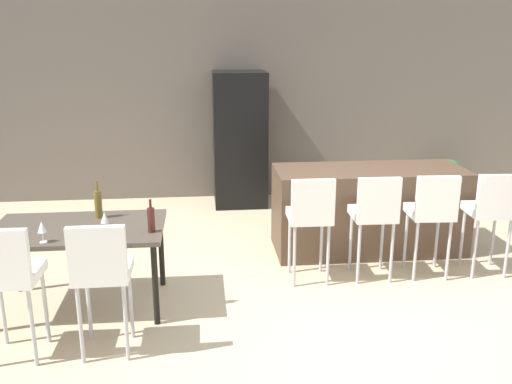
% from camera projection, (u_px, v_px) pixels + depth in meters
% --- Properties ---
extents(ground_plane, '(10.00, 10.00, 0.00)m').
position_uv_depth(ground_plane, '(329.00, 280.00, 5.37)').
color(ground_plane, '#C6B28E').
extents(back_wall, '(10.00, 0.12, 2.90)m').
position_uv_depth(back_wall, '(284.00, 97.00, 7.96)').
color(back_wall, '#665B51').
rests_on(back_wall, ground_plane).
extents(kitchen_island, '(2.05, 0.79, 0.92)m').
position_uv_depth(kitchen_island, '(368.00, 209.00, 6.05)').
color(kitchen_island, '#4C3828').
rests_on(kitchen_island, ground_plane).
extents(bar_chair_left, '(0.41, 0.41, 1.05)m').
position_uv_depth(bar_chair_left, '(311.00, 213.00, 5.17)').
color(bar_chair_left, white).
rests_on(bar_chair_left, ground_plane).
extents(bar_chair_middle, '(0.41, 0.41, 1.05)m').
position_uv_depth(bar_chair_middle, '(375.00, 211.00, 5.22)').
color(bar_chair_middle, white).
rests_on(bar_chair_middle, ground_plane).
extents(bar_chair_right, '(0.42, 0.42, 1.05)m').
position_uv_depth(bar_chair_right, '(432.00, 209.00, 5.28)').
color(bar_chair_right, white).
rests_on(bar_chair_right, ground_plane).
extents(bar_chair_far, '(0.43, 0.43, 1.05)m').
position_uv_depth(bar_chair_far, '(492.00, 207.00, 5.34)').
color(bar_chair_far, white).
rests_on(bar_chair_far, ground_plane).
extents(dining_table, '(1.44, 0.87, 0.74)m').
position_uv_depth(dining_table, '(78.00, 234.00, 4.68)').
color(dining_table, '#4C4238').
rests_on(dining_table, ground_plane).
extents(dining_chair_near, '(0.41, 0.41, 1.05)m').
position_uv_depth(dining_chair_near, '(7.00, 272.00, 3.88)').
color(dining_chair_near, white).
rests_on(dining_chair_near, ground_plane).
extents(dining_chair_far, '(0.40, 0.40, 1.05)m').
position_uv_depth(dining_chair_far, '(101.00, 268.00, 3.95)').
color(dining_chair_far, white).
rests_on(dining_chair_far, ground_plane).
extents(wine_bottle_near, '(0.07, 0.07, 0.34)m').
position_uv_depth(wine_bottle_near, '(98.00, 204.00, 4.87)').
color(wine_bottle_near, brown).
rests_on(wine_bottle_near, dining_table).
extents(wine_bottle_far, '(0.06, 0.06, 0.28)m').
position_uv_depth(wine_bottle_far, '(151.00, 219.00, 4.52)').
color(wine_bottle_far, '#471E19').
rests_on(wine_bottle_far, dining_table).
extents(wine_glass_left, '(0.07, 0.07, 0.17)m').
position_uv_depth(wine_glass_left, '(105.00, 218.00, 4.51)').
color(wine_glass_left, silver).
rests_on(wine_glass_left, dining_table).
extents(wine_glass_middle, '(0.07, 0.07, 0.17)m').
position_uv_depth(wine_glass_middle, '(42.00, 227.00, 4.29)').
color(wine_glass_middle, silver).
rests_on(wine_glass_middle, dining_table).
extents(refrigerator, '(0.72, 0.68, 1.84)m').
position_uv_depth(refrigerator, '(240.00, 139.00, 7.62)').
color(refrigerator, black).
rests_on(refrigerator, ground_plane).
extents(potted_plant, '(0.37, 0.37, 0.57)m').
position_uv_depth(potted_plant, '(448.00, 175.00, 8.06)').
color(potted_plant, '#38383D').
rests_on(potted_plant, ground_plane).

